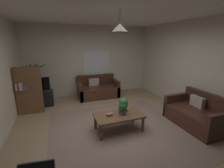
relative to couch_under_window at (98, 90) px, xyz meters
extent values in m
cube|color=#9E8466|center=(-0.16, -2.40, -0.28)|extent=(4.94, 5.79, 0.02)
cube|color=gray|center=(-0.16, -2.60, -0.27)|extent=(3.21, 3.18, 0.01)
cube|color=beige|center=(-0.16, 0.53, 1.08)|extent=(5.06, 0.06, 2.72)
cube|color=beige|center=(2.34, -2.40, 1.08)|extent=(0.06, 5.79, 2.72)
cube|color=white|center=(-0.16, -2.40, 2.45)|extent=(4.94, 5.79, 0.02)
cube|color=white|center=(0.12, 0.49, 0.91)|extent=(1.05, 0.01, 1.13)
cube|color=#47281E|center=(0.00, -0.04, -0.06)|extent=(1.52, 0.87, 0.42)
cube|color=#47281E|center=(0.00, 0.34, 0.35)|extent=(1.52, 0.12, 0.40)
cube|color=#47281E|center=(-0.70, -0.04, 0.05)|extent=(0.12, 0.87, 0.64)
cube|color=#47281E|center=(0.70, -0.04, 0.05)|extent=(0.12, 0.87, 0.64)
cube|color=#B7AD9E|center=(-0.12, 0.16, 0.29)|extent=(0.41, 0.16, 0.28)
cube|color=#47281E|center=(1.78, -2.99, -0.06)|extent=(0.87, 1.45, 0.42)
cube|color=#47281E|center=(2.15, -2.99, 0.35)|extent=(0.12, 1.45, 0.40)
cube|color=#47281E|center=(1.78, -2.33, 0.05)|extent=(0.87, 0.12, 0.64)
cube|color=#47281E|center=(1.78, -3.66, 0.05)|extent=(0.87, 0.12, 0.64)
cube|color=#B7AD9E|center=(1.97, -2.83, 0.29)|extent=(0.15, 0.41, 0.28)
cube|color=brown|center=(-0.15, -2.55, 0.12)|extent=(1.15, 0.63, 0.04)
cylinder|color=brown|center=(-0.67, -2.81, -0.09)|extent=(0.07, 0.07, 0.37)
cylinder|color=brown|center=(0.36, -2.81, -0.09)|extent=(0.07, 0.07, 0.37)
cylinder|color=brown|center=(-0.67, -2.29, -0.09)|extent=(0.07, 0.07, 0.37)
cylinder|color=brown|center=(0.36, -2.29, -0.09)|extent=(0.07, 0.07, 0.37)
cube|color=#387247|center=(-0.37, -2.52, 0.15)|extent=(0.15, 0.13, 0.03)
cube|color=#99663F|center=(-0.38, -2.53, 0.18)|extent=(0.16, 0.13, 0.03)
cube|color=black|center=(0.07, -2.45, 0.15)|extent=(0.16, 0.12, 0.02)
cylinder|color=#4C4C51|center=(-0.05, -2.55, 0.18)|extent=(0.18, 0.18, 0.08)
sphere|color=#2D6B33|center=(-0.08, -2.55, 0.28)|extent=(0.17, 0.17, 0.17)
sphere|color=#2D6B33|center=(-0.04, -2.56, 0.35)|extent=(0.21, 0.21, 0.21)
sphere|color=#2D6B33|center=(-0.03, -2.53, 0.42)|extent=(0.22, 0.22, 0.22)
cube|color=black|center=(-2.08, -0.25, -0.02)|extent=(0.90, 0.44, 0.50)
cube|color=black|center=(-2.08, -0.27, 0.49)|extent=(0.76, 0.05, 0.43)
cube|color=black|center=(-2.08, -0.30, 0.49)|extent=(0.72, 0.00, 0.39)
cube|color=black|center=(-2.08, -0.27, 0.25)|extent=(0.24, 0.16, 0.04)
cylinder|color=#B77051|center=(-2.22, 0.24, -0.12)|extent=(0.32, 0.32, 0.30)
cylinder|color=brown|center=(-2.22, 0.24, 0.45)|extent=(0.05, 0.05, 0.85)
cone|color=#235B2D|center=(-1.98, 0.22, 0.97)|extent=(0.51, 0.15, 0.29)
cone|color=#235B2D|center=(-2.12, 0.44, 1.00)|extent=(0.25, 0.48, 0.38)
cone|color=#235B2D|center=(-2.30, 0.42, 1.01)|extent=(0.25, 0.44, 0.38)
cone|color=#235B2D|center=(-2.40, 0.27, 0.96)|extent=(0.43, 0.17, 0.26)
cone|color=#235B2D|center=(-2.32, 0.05, 1.00)|extent=(0.27, 0.45, 0.37)
cone|color=#235B2D|center=(-2.10, 0.07, 0.97)|extent=(0.29, 0.42, 0.33)
cube|color=brown|center=(-2.26, -0.74, 0.43)|extent=(0.70, 0.22, 1.40)
cube|color=beige|center=(-2.54, -0.86, 0.59)|extent=(0.04, 0.16, 0.18)
cube|color=#B22D2D|center=(-2.49, -0.86, 0.58)|extent=(0.05, 0.16, 0.18)
cube|color=beige|center=(-2.45, -0.86, 0.59)|extent=(0.03, 0.16, 0.20)
cube|color=beige|center=(-2.41, -0.86, 0.60)|extent=(0.04, 0.16, 0.20)
cube|color=#72387F|center=(-2.37, -0.86, 0.59)|extent=(0.03, 0.16, 0.19)
cube|color=#387247|center=(-2.33, -0.86, 0.58)|extent=(0.04, 0.16, 0.17)
cylinder|color=black|center=(-0.15, -2.55, 2.31)|extent=(0.01, 0.01, 0.27)
cone|color=#4C4742|center=(-0.15, -2.55, 2.09)|extent=(0.33, 0.33, 0.16)
camera|label=1|loc=(-1.46, -5.70, 1.79)|focal=25.10mm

